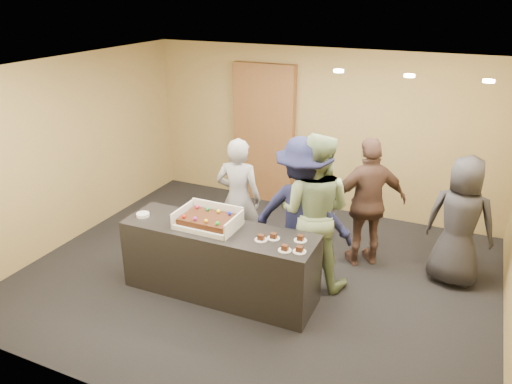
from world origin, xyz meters
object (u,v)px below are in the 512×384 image
at_px(cake_box, 209,222).
at_px(person_server_grey, 239,199).
at_px(serving_counter, 220,262).
at_px(person_navy_man, 303,213).
at_px(person_dark_suit, 460,222).
at_px(plate_stack, 143,215).
at_px(sheet_cake, 208,219).
at_px(person_sage_man, 313,211).
at_px(person_brown_extra, 368,203).
at_px(storage_cabinet, 264,134).

xyz_separation_m(cake_box, person_server_grey, (-0.07, 0.94, -0.08)).
height_order(serving_counter, person_navy_man, person_navy_man).
relative_size(person_navy_man, person_dark_suit, 1.14).
xyz_separation_m(person_server_grey, person_dark_suit, (2.83, 0.54, -0.01)).
xyz_separation_m(plate_stack, person_server_grey, (0.82, 1.05, -0.05)).
bearing_deg(person_server_grey, sheet_cake, 85.37).
distance_m(person_sage_man, person_navy_man, 0.14).
distance_m(serving_counter, plate_stack, 1.14).
xyz_separation_m(serving_counter, person_brown_extra, (1.45, 1.51, 0.45)).
bearing_deg(storage_cabinet, person_navy_man, -56.10).
height_order(plate_stack, person_dark_suit, person_dark_suit).
height_order(cake_box, person_sage_man, person_sage_man).
xyz_separation_m(cake_box, person_dark_suit, (2.75, 1.48, -0.09)).
bearing_deg(person_sage_man, person_brown_extra, -127.26).
relative_size(person_server_grey, person_brown_extra, 0.97).
bearing_deg(person_brown_extra, storage_cabinet, -68.78).
xyz_separation_m(person_sage_man, person_brown_extra, (0.52, 0.77, -0.10)).
bearing_deg(sheet_cake, person_server_grey, 94.27).
relative_size(storage_cabinet, person_server_grey, 1.39).
bearing_deg(person_sage_man, storage_cabinet, -56.97).
xyz_separation_m(sheet_cake, person_navy_man, (0.95, 0.71, -0.03)).
bearing_deg(person_brown_extra, cake_box, 8.33).
height_order(person_server_grey, person_brown_extra, person_brown_extra).
bearing_deg(cake_box, person_sage_man, 33.35).
xyz_separation_m(storage_cabinet, person_brown_extra, (2.18, -1.49, -0.31)).
relative_size(storage_cabinet, person_brown_extra, 1.34).
xyz_separation_m(storage_cabinet, person_server_grey, (0.52, -2.03, -0.34)).
relative_size(serving_counter, person_server_grey, 1.38).
bearing_deg(person_navy_man, serving_counter, 38.78).
distance_m(storage_cabinet, plate_stack, 3.11).
distance_m(serving_counter, person_brown_extra, 2.14).
height_order(storage_cabinet, sheet_cake, storage_cabinet).
xyz_separation_m(serving_counter, person_sage_man, (0.94, 0.74, 0.55)).
bearing_deg(person_navy_man, person_sage_man, -169.26).
bearing_deg(person_server_grey, person_brown_extra, -170.97).
bearing_deg(serving_counter, cake_box, 168.44).
bearing_deg(person_sage_man, person_server_grey, -14.71).
bearing_deg(serving_counter, person_dark_suit, 29.21).
distance_m(plate_stack, person_sage_man, 2.14).
height_order(serving_counter, sheet_cake, sheet_cake).
xyz_separation_m(serving_counter, cake_box, (-0.14, 0.03, 0.50)).
distance_m(sheet_cake, person_navy_man, 1.18).
distance_m(serving_counter, person_navy_man, 1.19).
distance_m(plate_stack, person_server_grey, 1.34).
xyz_separation_m(person_server_grey, person_brown_extra, (1.67, 0.54, 0.03)).
xyz_separation_m(person_server_grey, person_navy_man, (1.02, -0.26, 0.10)).
relative_size(serving_counter, sheet_cake, 3.84).
height_order(storage_cabinet, person_sage_man, storage_cabinet).
distance_m(plate_stack, person_navy_man, 2.01).
relative_size(person_sage_man, person_navy_man, 1.03).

